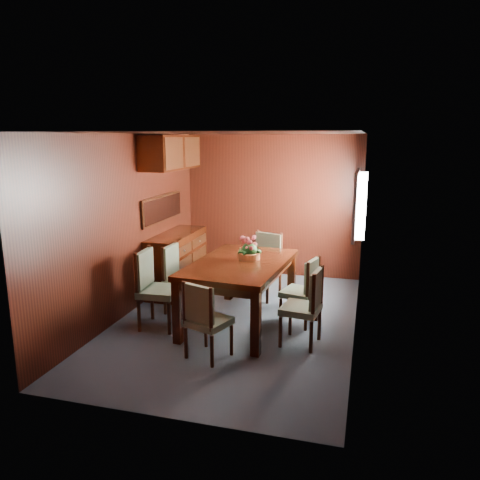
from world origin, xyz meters
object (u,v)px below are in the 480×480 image
(chair_head, at_px, (204,317))
(flower_centerpiece, at_px, (249,248))
(dining_table, at_px, (240,271))
(chair_right_near, at_px, (307,303))
(sideboard, at_px, (177,262))
(chair_left_near, at_px, (153,284))

(chair_head, distance_m, flower_centerpiece, 1.32)
(chair_head, bearing_deg, flower_centerpiece, 101.27)
(dining_table, xyz_separation_m, chair_head, (-0.10, -1.06, -0.22))
(chair_right_near, bearing_deg, sideboard, 64.22)
(dining_table, bearing_deg, chair_head, -90.83)
(dining_table, height_order, flower_centerpiece, flower_centerpiece)
(chair_head, bearing_deg, chair_left_near, 162.97)
(dining_table, xyz_separation_m, chair_right_near, (0.90, -0.41, -0.20))
(dining_table, distance_m, chair_right_near, 1.01)
(dining_table, xyz_separation_m, flower_centerpiece, (0.08, 0.16, 0.26))
(flower_centerpiece, bearing_deg, chair_right_near, -34.60)
(dining_table, relative_size, chair_head, 2.09)
(dining_table, bearing_deg, chair_right_near, -19.91)
(flower_centerpiece, bearing_deg, dining_table, -116.92)
(chair_left_near, bearing_deg, sideboard, -171.79)
(chair_left_near, bearing_deg, chair_head, 50.09)
(chair_left_near, bearing_deg, chair_right_near, 85.78)
(sideboard, relative_size, chair_left_near, 1.40)
(sideboard, distance_m, chair_left_near, 1.48)
(chair_left_near, height_order, flower_centerpiece, flower_centerpiece)
(sideboard, xyz_separation_m, chair_right_near, (2.22, -1.48, 0.06))
(chair_head, xyz_separation_m, flower_centerpiece, (0.18, 1.22, 0.48))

